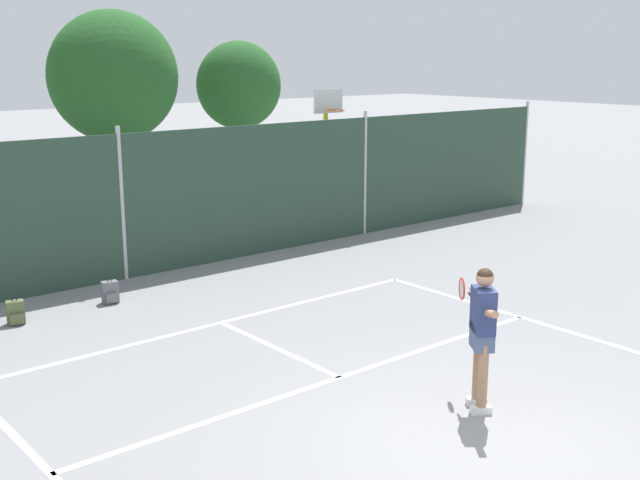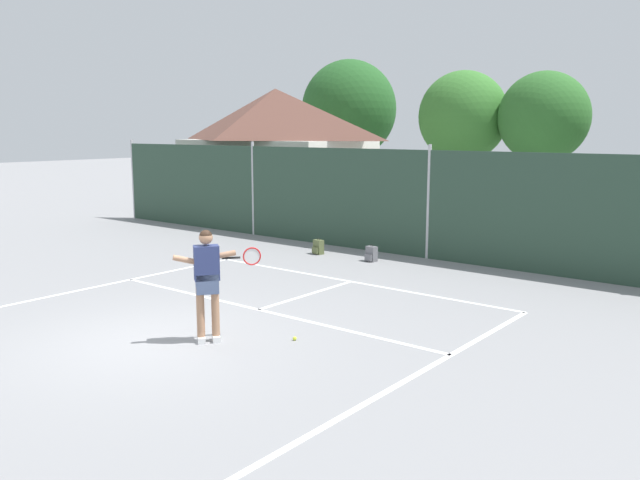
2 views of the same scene
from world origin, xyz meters
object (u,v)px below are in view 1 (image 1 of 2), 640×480
(basketball_hoop, at_px, (327,138))
(tennis_ball, at_px, (475,365))
(backpack_olive, at_px, (16,313))
(tennis_player, at_px, (482,326))
(backpack_grey, at_px, (110,293))

(basketball_hoop, height_order, tennis_ball, basketball_hoop)
(basketball_hoop, distance_m, backpack_olive, 9.52)
(basketball_hoop, distance_m, tennis_player, 11.12)
(tennis_ball, xyz_separation_m, backpack_olive, (-4.42, 6.12, 0.16))
(backpack_olive, xyz_separation_m, backpack_grey, (1.73, 0.08, 0.00))
(backpack_olive, relative_size, backpack_grey, 1.00)
(tennis_ball, xyz_separation_m, backpack_grey, (-2.69, 6.20, 0.16))
(backpack_grey, bearing_deg, backpack_olive, -177.34)
(tennis_player, distance_m, tennis_ball, 1.76)
(backpack_olive, bearing_deg, tennis_player, -64.42)
(backpack_grey, bearing_deg, tennis_ball, -66.53)
(tennis_ball, relative_size, backpack_grey, 0.14)
(tennis_ball, distance_m, backpack_olive, 7.55)
(tennis_ball, bearing_deg, backpack_grey, 113.47)
(tennis_player, height_order, backpack_grey, tennis_player)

